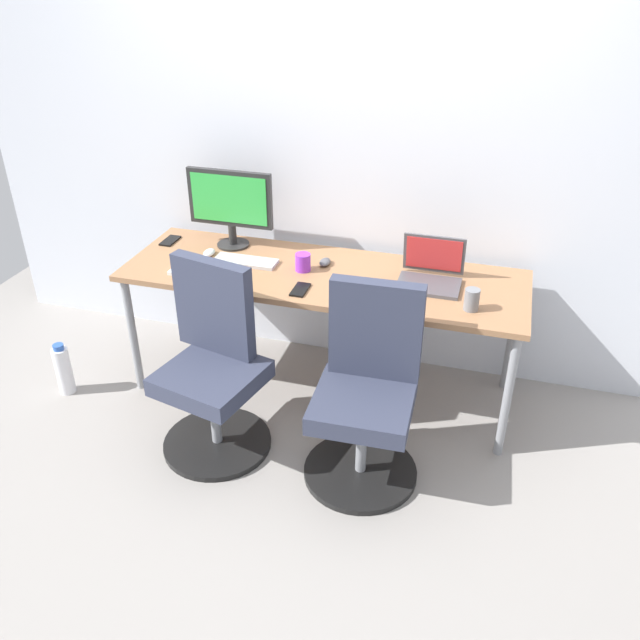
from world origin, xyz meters
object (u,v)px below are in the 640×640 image
Objects in this scene: office_chair_left at (214,369)px; coffee_mug at (303,262)px; open_laptop at (431,272)px; desktop_monitor at (230,203)px; water_bottle_on_floor at (64,370)px; office_chair_right at (367,395)px.

office_chair_left is 10.22× the size of coffee_mug.
office_chair_left is at bearing -115.72° from coffee_mug.
open_laptop is 3.37× the size of coffee_mug.
coffee_mug is (-0.65, -0.05, -0.01)m from open_laptop.
open_laptop reaches higher than coffee_mug.
office_chair_left is 1.17m from open_laptop.
water_bottle_on_floor is at bearing -140.60° from desktop_monitor.
desktop_monitor is 1.55× the size of open_laptop.
office_chair_right is at bearing -49.93° from coffee_mug.
water_bottle_on_floor is at bearing -165.30° from open_laptop.
office_chair_left is 1.96× the size of desktop_monitor.
office_chair_right is 1.96× the size of desktop_monitor.
coffee_mug is at bearing -22.32° from desktop_monitor.
water_bottle_on_floor is at bearing 172.94° from office_chair_left.
desktop_monitor reaches higher than office_chair_left.
open_laptop is (0.17, 0.62, 0.35)m from office_chair_right.
water_bottle_on_floor is at bearing -160.32° from coffee_mug.
desktop_monitor is (-0.20, 0.77, 0.55)m from office_chair_left.
office_chair_left is 3.03× the size of open_laptop.
desktop_monitor reaches higher than open_laptop.
coffee_mug is at bearing 130.07° from office_chair_right.
water_bottle_on_floor is (-0.98, 0.12, -0.28)m from office_chair_left.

